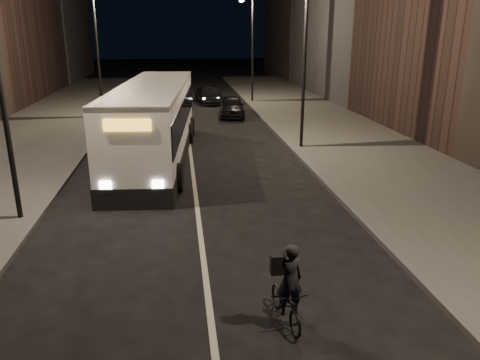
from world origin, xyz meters
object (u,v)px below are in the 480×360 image
object	(u,v)px
cyclist_on_bicycle	(287,297)
streetlight_right_far	(249,35)
streetlight_left_near	(4,46)
car_far	(209,95)
streetlight_left_far	(100,37)
car_mid	(150,100)
car_near	(232,106)
city_bus	(155,119)
streetlight_right_mid	(300,39)

from	to	relation	value
cyclist_on_bicycle	streetlight_right_far	bearing A→B (deg)	74.47
streetlight_left_near	car_far	world-z (taller)	streetlight_left_near
car_far	streetlight_left_far	bearing A→B (deg)	-146.57
car_mid	streetlight_left_far	bearing A→B (deg)	54.81
streetlight_left_near	car_near	bearing A→B (deg)	64.45
streetlight_left_near	car_far	distance (m)	25.87
cyclist_on_bicycle	car_far	size ratio (longest dim) A/B	0.40
streetlight_left_far	car_near	bearing A→B (deg)	-1.18
city_bus	cyclist_on_bicycle	size ratio (longest dim) A/B	7.09
car_mid	cyclist_on_bicycle	bearing A→B (deg)	98.17
cyclist_on_bicycle	car_mid	xyz separation A→B (m)	(-4.21, 28.19, 0.08)
streetlight_left_far	car_near	xyz separation A→B (m)	(8.52, -0.18, -4.65)
streetlight_left_near	car_near	distance (m)	20.29
car_mid	car_near	bearing A→B (deg)	145.18
streetlight_left_near	streetlight_left_far	distance (m)	18.00
car_near	car_far	bearing A→B (deg)	104.84
car_near	car_far	xyz separation A→B (m)	(-1.13, 6.52, -0.04)
streetlight_right_far	streetlight_left_near	size ratio (longest dim) A/B	1.00
streetlight_left_far	car_far	xyz separation A→B (m)	(7.39, 6.34, -4.69)
car_near	streetlight_right_mid	bearing A→B (deg)	-72.68
streetlight_right_far	streetlight_left_near	bearing A→B (deg)	-113.96
streetlight_right_mid	streetlight_left_far	xyz separation A→B (m)	(-10.66, 10.00, 0.00)
streetlight_right_far	cyclist_on_bicycle	xyz separation A→B (m)	(-3.78, -30.35, -4.74)
cyclist_on_bicycle	car_far	world-z (taller)	cyclist_on_bicycle
car_near	car_mid	size ratio (longest dim) A/B	0.99
streetlight_right_mid	streetlight_left_far	size ratio (longest dim) A/B	1.00
car_mid	car_far	world-z (taller)	car_mid
cyclist_on_bicycle	car_near	xyz separation A→B (m)	(1.63, 24.18, 0.10)
city_bus	cyclist_on_bicycle	bearing A→B (deg)	-71.90
streetlight_left_far	car_mid	bearing A→B (deg)	55.14
car_near	streetlight_right_far	bearing A→B (deg)	75.85
streetlight_left_far	city_bus	world-z (taller)	streetlight_left_far
streetlight_left_near	cyclist_on_bicycle	xyz separation A→B (m)	(6.89, -6.35, -4.74)
car_mid	car_far	distance (m)	5.34
city_bus	car_mid	distance (m)	14.95
streetlight_left_near	cyclist_on_bicycle	bearing A→B (deg)	-42.70
car_mid	streetlight_right_far	bearing A→B (deg)	-165.20
streetlight_right_far	streetlight_left_far	world-z (taller)	same
car_mid	car_far	xyz separation A→B (m)	(4.71, 2.50, -0.03)
streetlight_right_far	car_mid	distance (m)	9.50
streetlight_right_mid	car_mid	distance (m)	16.65
streetlight_right_mid	car_mid	world-z (taller)	streetlight_right_mid
cyclist_on_bicycle	car_mid	size ratio (longest dim) A/B	0.44
city_bus	car_far	distance (m)	17.79
streetlight_left_far	cyclist_on_bicycle	world-z (taller)	streetlight_left_far
city_bus	streetlight_right_far	bearing A→B (deg)	72.62
streetlight_right_far	car_mid	bearing A→B (deg)	-164.87
streetlight_right_mid	car_mid	bearing A→B (deg)	119.99
car_far	streetlight_right_mid	bearing A→B (deg)	-85.88
car_far	car_mid	bearing A→B (deg)	-159.25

